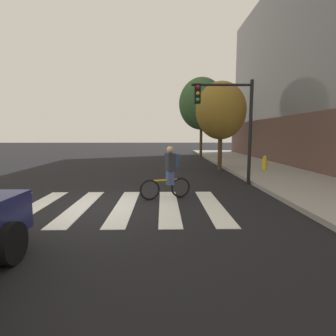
# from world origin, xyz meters

# --- Properties ---
(ground_plane) EXTENTS (120.00, 120.00, 0.00)m
(ground_plane) POSITION_xyz_m (0.00, 0.00, 0.00)
(ground_plane) COLOR black
(crosswalk_stripes) EXTENTS (6.89, 3.85, 0.01)m
(crosswalk_stripes) POSITION_xyz_m (0.13, 0.00, 0.01)
(crosswalk_stripes) COLOR silver
(crosswalk_stripes) RESTS_ON ground
(cyclist) EXTENTS (1.63, 0.63, 1.69)m
(cyclist) POSITION_xyz_m (2.06, 0.97, 0.84)
(cyclist) COLOR black
(cyclist) RESTS_ON ground
(traffic_light_near) EXTENTS (2.47, 0.28, 4.20)m
(traffic_light_near) POSITION_xyz_m (4.57, 3.39, 2.86)
(traffic_light_near) COLOR black
(traffic_light_near) RESTS_ON ground
(fire_hydrant) EXTENTS (0.33, 0.22, 0.78)m
(fire_hydrant) POSITION_xyz_m (7.28, 6.64, 0.53)
(fire_hydrant) COLOR gold
(fire_hydrant) RESTS_ON sidewalk
(street_tree_near) EXTENTS (2.81, 2.81, 5.00)m
(street_tree_near) POSITION_xyz_m (5.14, 7.88, 3.37)
(street_tree_near) COLOR #4C3823
(street_tree_near) RESTS_ON ground
(street_tree_mid) EXTENTS (3.89, 3.89, 6.92)m
(street_tree_mid) POSITION_xyz_m (5.25, 16.38, 4.68)
(street_tree_mid) COLOR #4C3823
(street_tree_mid) RESTS_ON ground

